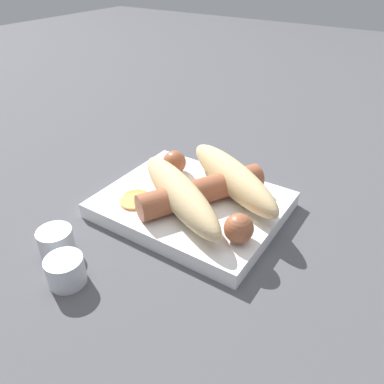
{
  "coord_description": "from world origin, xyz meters",
  "views": [
    {
      "loc": [
        -0.22,
        0.34,
        0.3
      ],
      "look_at": [
        0.0,
        0.0,
        0.03
      ],
      "focal_mm": 35.0,
      "sensor_mm": 36.0,
      "label": 1
    }
  ],
  "objects_px": {
    "sausage": "(202,191)",
    "condiment_cup_far": "(66,272)",
    "condiment_cup_near": "(57,243)",
    "bread_roll": "(205,185)",
    "food_tray": "(192,205)"
  },
  "relations": [
    {
      "from": "food_tray",
      "to": "sausage",
      "type": "height_order",
      "value": "sausage"
    },
    {
      "from": "food_tray",
      "to": "condiment_cup_near",
      "type": "relative_size",
      "value": 5.71
    },
    {
      "from": "sausage",
      "to": "condiment_cup_far",
      "type": "height_order",
      "value": "sausage"
    },
    {
      "from": "bread_roll",
      "to": "food_tray",
      "type": "bearing_deg",
      "value": 25.89
    },
    {
      "from": "condiment_cup_near",
      "to": "condiment_cup_far",
      "type": "xyz_separation_m",
      "value": [
        -0.04,
        0.03,
        0.0
      ]
    },
    {
      "from": "condiment_cup_far",
      "to": "bread_roll",
      "type": "bearing_deg",
      "value": -106.81
    },
    {
      "from": "food_tray",
      "to": "sausage",
      "type": "relative_size",
      "value": 1.26
    },
    {
      "from": "food_tray",
      "to": "bread_roll",
      "type": "height_order",
      "value": "bread_roll"
    },
    {
      "from": "bread_roll",
      "to": "condiment_cup_near",
      "type": "relative_size",
      "value": 5.69
    },
    {
      "from": "sausage",
      "to": "condiment_cup_near",
      "type": "relative_size",
      "value": 4.54
    },
    {
      "from": "bread_roll",
      "to": "sausage",
      "type": "relative_size",
      "value": 1.25
    },
    {
      "from": "sausage",
      "to": "condiment_cup_near",
      "type": "distance_m",
      "value": 0.19
    },
    {
      "from": "bread_roll",
      "to": "condiment_cup_far",
      "type": "xyz_separation_m",
      "value": [
        0.06,
        0.19,
        -0.03
      ]
    },
    {
      "from": "food_tray",
      "to": "bread_roll",
      "type": "bearing_deg",
      "value": -154.11
    },
    {
      "from": "food_tray",
      "to": "condiment_cup_far",
      "type": "bearing_deg",
      "value": 77.12
    }
  ]
}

